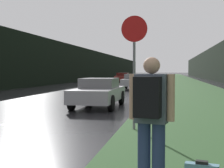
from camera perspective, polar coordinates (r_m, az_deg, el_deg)
The scene contains 11 objects.
grass_verge at distance 41.13m, azimuth 12.90°, elevation 0.14°, with size 6.00×240.00×0.02m, color #33562D.
lane_stripe_b at distance 11.06m, azimuth -15.66°, elevation -5.95°, with size 0.12×3.00×0.01m, color silver.
lane_stripe_c at distance 17.57m, azimuth -5.49°, elevation -2.80°, with size 0.12×3.00×0.01m, color silver.
lane_stripe_d at distance 24.35m, azimuth -0.91°, elevation -1.34°, with size 0.12×3.00×0.01m, color silver.
treeline_far_side at distance 53.05m, azimuth -5.10°, elevation 3.50°, with size 2.00×140.00×5.22m, color black.
treeline_near_side at distance 51.65m, azimuth 19.16°, elevation 3.57°, with size 2.00×140.00×5.53m, color black.
stop_sign at distance 8.39m, azimuth 4.08°, elevation 4.40°, with size 0.70×0.07×3.07m.
hitchhiker_with_backpack at distance 4.16m, azimuth 7.09°, elevation -5.54°, with size 0.61×0.48×1.78m.
car_passing_near at distance 13.80m, azimuth -2.43°, elevation -1.49°, with size 1.83×4.26×1.27m.
car_passing_far at distance 27.23m, azimuth 4.06°, elevation 0.51°, with size 1.91×4.15×1.32m.
car_oncoming at distance 44.24m, azimuth 2.03°, elevation 1.22°, with size 1.87×4.73×1.33m.
Camera 1 is at (4.86, -1.06, 1.59)m, focal length 50.00 mm.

